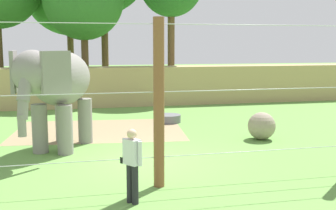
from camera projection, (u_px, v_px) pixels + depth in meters
name	position (u px, v px, depth m)	size (l,w,h in m)	color
ground_plane	(141.00, 161.00, 12.76)	(120.00, 120.00, 0.00)	#609342
dirt_patch	(99.00, 130.00, 17.24)	(6.71, 4.72, 0.01)	#937F5B
embankment_wall	(107.00, 86.00, 24.06)	(36.00, 1.80, 2.21)	tan
elephant	(57.00, 84.00, 13.75)	(2.92, 4.15, 3.33)	gray
enrichment_ball	(262.00, 126.00, 15.52)	(1.01, 1.01, 1.01)	gray
cable_fence	(157.00, 104.00, 10.15)	(12.08, 0.27, 4.12)	brown
zookeeper	(132.00, 162.00, 9.21)	(0.45, 0.51, 1.67)	#232328
water_tub	(169.00, 118.00, 18.99)	(1.10, 1.10, 0.35)	slate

